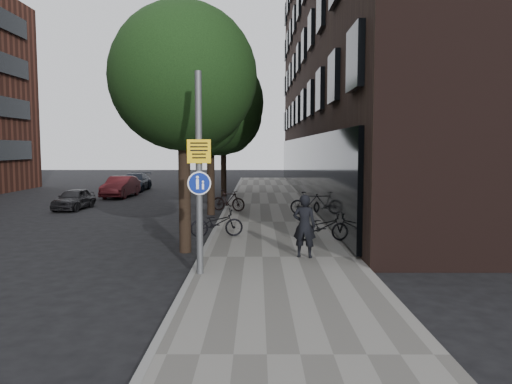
{
  "coord_description": "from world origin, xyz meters",
  "views": [
    {
      "loc": [
        -0.39,
        -10.55,
        3.21
      ],
      "look_at": [
        -0.43,
        2.91,
        2.0
      ],
      "focal_mm": 35.0,
      "sensor_mm": 36.0,
      "label": 1
    }
  ],
  "objects_px": {
    "parked_bike_facade_near": "(323,227)",
    "parked_car_near": "(74,199)",
    "signpost": "(199,173)",
    "pedestrian": "(304,226)"
  },
  "relations": [
    {
      "from": "signpost",
      "to": "pedestrian",
      "type": "height_order",
      "value": "signpost"
    },
    {
      "from": "signpost",
      "to": "parked_bike_facade_near",
      "type": "relative_size",
      "value": 2.71
    },
    {
      "from": "pedestrian",
      "to": "parked_bike_facade_near",
      "type": "relative_size",
      "value": 0.99
    },
    {
      "from": "parked_bike_facade_near",
      "to": "parked_car_near",
      "type": "bearing_deg",
      "value": 51.17
    },
    {
      "from": "parked_bike_facade_near",
      "to": "parked_car_near",
      "type": "relative_size",
      "value": 0.56
    },
    {
      "from": "signpost",
      "to": "parked_bike_facade_near",
      "type": "bearing_deg",
      "value": 42.32
    },
    {
      "from": "parked_car_near",
      "to": "pedestrian",
      "type": "bearing_deg",
      "value": -43.38
    },
    {
      "from": "signpost",
      "to": "parked_bike_facade_near",
      "type": "distance_m",
      "value": 5.95
    },
    {
      "from": "pedestrian",
      "to": "parked_car_near",
      "type": "xyz_separation_m",
      "value": [
        -10.8,
        11.72,
        -0.46
      ]
    },
    {
      "from": "signpost",
      "to": "parked_car_near",
      "type": "height_order",
      "value": "signpost"
    }
  ]
}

